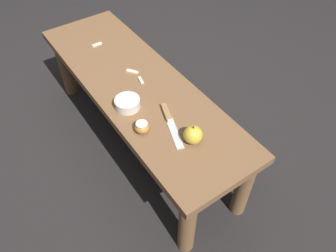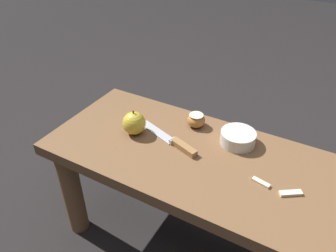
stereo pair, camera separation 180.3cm
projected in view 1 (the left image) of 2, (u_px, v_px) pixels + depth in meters
ground_plane at (142, 141)px, 1.92m from camera, size 8.00×8.00×0.00m
wooden_bench at (137, 95)px, 1.65m from camera, size 1.40×0.44×0.44m
knife at (169, 119)px, 1.42m from camera, size 0.25×0.11×0.02m
apple_whole at (193, 135)px, 1.31m from camera, size 0.08×0.08×0.09m
apple_cut at (142, 127)px, 1.36m from camera, size 0.06×0.06×0.05m
apple_slice_near_knife at (141, 80)px, 1.60m from camera, size 0.05×0.03×0.01m
apple_slice_center at (132, 71)px, 1.64m from camera, size 0.06×0.05×0.01m
apple_slice_near_bowl at (97, 45)px, 1.80m from camera, size 0.02×0.06×0.01m
bowl at (127, 103)px, 1.46m from camera, size 0.11×0.11×0.04m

